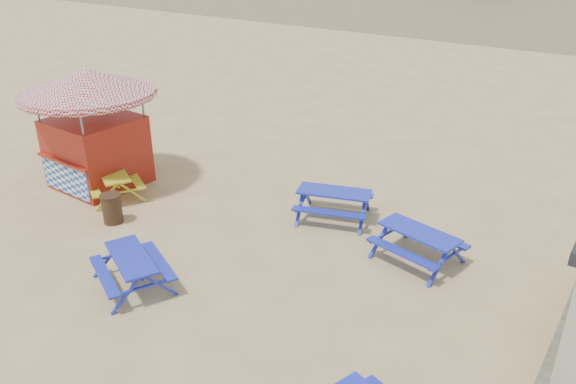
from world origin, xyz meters
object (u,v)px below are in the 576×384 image
Objects in this scene: picnic_table_blue_a at (334,205)px; ice_cream_kiosk at (91,114)px; picnic_table_blue_b at (418,246)px; litter_bin at (112,208)px; picnic_table_yellow at (114,184)px.

picnic_table_blue_a is 7.69m from ice_cream_kiosk.
picnic_table_blue_b is 0.53× the size of ice_cream_kiosk.
picnic_table_yellow is at bearing 138.95° from litter_bin.
picnic_table_blue_a is 6.01m from litter_bin.
litter_bin reaches higher than picnic_table_yellow.
picnic_table_blue_a is 2.89× the size of litter_bin.
ice_cream_kiosk is (-7.15, -2.14, 1.86)m from picnic_table_blue_a.
picnic_table_blue_a is 2.86m from picnic_table_blue_b.
picnic_table_blue_b is at bearing 9.59° from ice_cream_kiosk.
picnic_table_yellow is (-6.10, -2.48, -0.02)m from picnic_table_blue_a.
litter_bin is (-4.79, -3.62, 0.00)m from picnic_table_blue_a.
picnic_table_blue_a reaches higher than picnic_table_blue_b.
litter_bin is at bearing -12.85° from picnic_table_yellow.
picnic_table_blue_a reaches higher than picnic_table_yellow.
picnic_table_yellow is (-8.86, -1.74, -0.01)m from picnic_table_blue_b.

